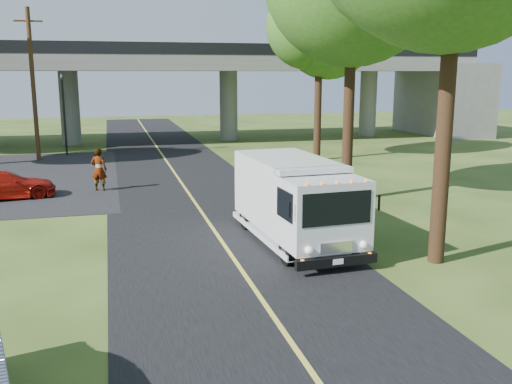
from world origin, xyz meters
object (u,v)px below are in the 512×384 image
object	(u,v)px
tree_right_far	(324,19)
utility_pole	(33,84)
traffic_signal	(64,106)
pedestrian	(99,169)
red_sedan	(3,185)
step_van	(295,199)

from	to	relation	value
tree_right_far	utility_pole	bearing A→B (deg)	166.00
traffic_signal	pedestrian	bearing A→B (deg)	-79.91
tree_right_far	pedestrian	distance (m)	16.16
red_sedan	traffic_signal	bearing A→B (deg)	-17.90
utility_pole	tree_right_far	xyz separation A→B (m)	(16.71, -4.16, 3.71)
step_van	red_sedan	bearing A→B (deg)	133.77
tree_right_far	step_van	bearing A→B (deg)	-113.55
step_van	red_sedan	world-z (taller)	step_van
step_van	traffic_signal	bearing A→B (deg)	106.68
pedestrian	utility_pole	bearing A→B (deg)	-52.70
traffic_signal	step_van	xyz separation A→B (m)	(8.20, -22.24, -1.78)
step_van	utility_pole	bearing A→B (deg)	112.05
step_van	red_sedan	distance (m)	13.50
traffic_signal	red_sedan	xyz separation A→B (m)	(-1.71, -13.11, -2.59)
traffic_signal	pedestrian	distance (m)	12.75
traffic_signal	pedestrian	world-z (taller)	traffic_signal
traffic_signal	tree_right_far	xyz separation A→B (m)	(15.21, -6.16, 5.10)
traffic_signal	red_sedan	size ratio (longest dim) A/B	1.25
traffic_signal	utility_pole	xyz separation A→B (m)	(-1.50, -2.00, 1.40)
utility_pole	pedestrian	xyz separation A→B (m)	(3.70, -10.36, -3.62)
utility_pole	pedestrian	bearing A→B (deg)	-70.34
tree_right_far	step_van	world-z (taller)	tree_right_far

